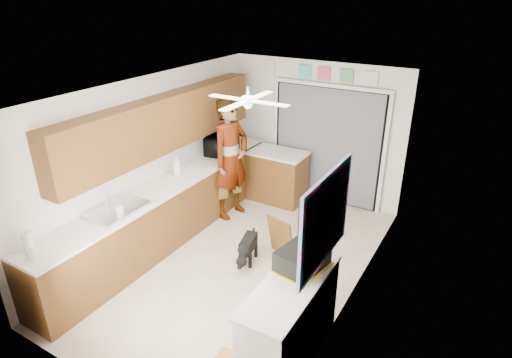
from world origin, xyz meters
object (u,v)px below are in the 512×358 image
at_px(microwave, 222,144).
at_px(paper_towel_roll, 28,242).
at_px(navy_crate, 259,336).
at_px(suitcase, 302,258).
at_px(dog, 248,248).
at_px(soap_bottle, 177,165).
at_px(man, 231,159).

xyz_separation_m(microwave, paper_towel_roll, (-0.12, -3.60, -0.05)).
bearing_deg(navy_crate, suitcase, 46.32).
distance_m(paper_towel_roll, dog, 2.80).
bearing_deg(navy_crate, microwave, 130.80).
distance_m(soap_bottle, man, 0.93).
height_order(paper_towel_roll, man, man).
height_order(paper_towel_roll, dog, paper_towel_roll).
bearing_deg(dog, soap_bottle, 155.73).
distance_m(soap_bottle, paper_towel_roll, 2.48).
bearing_deg(suitcase, dog, 153.05).
bearing_deg(man, soap_bottle, 158.09).
distance_m(soap_bottle, dog, 1.73).
distance_m(paper_towel_roll, navy_crate, 2.77).
distance_m(microwave, soap_bottle, 1.13).
height_order(suitcase, dog, suitcase).
distance_m(soap_bottle, suitcase, 2.96).
relative_size(soap_bottle, paper_towel_roll, 1.34).
distance_m(microwave, navy_crate, 3.68).
relative_size(soap_bottle, suitcase, 0.61).
relative_size(paper_towel_roll, navy_crate, 0.68).
bearing_deg(microwave, paper_towel_roll, 168.57).
xyz_separation_m(suitcase, man, (-2.22, 2.00, -0.03)).
height_order(soap_bottle, suitcase, soap_bottle).
height_order(soap_bottle, navy_crate, soap_bottle).
relative_size(microwave, man, 0.30).
xyz_separation_m(soap_bottle, paper_towel_roll, (-0.05, -2.48, -0.04)).
bearing_deg(microwave, navy_crate, -148.66).
relative_size(soap_bottle, dog, 0.57).
bearing_deg(suitcase, paper_towel_roll, -145.16).
distance_m(paper_towel_roll, man, 3.31).
height_order(microwave, navy_crate, microwave).
bearing_deg(dog, suitcase, -50.84).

